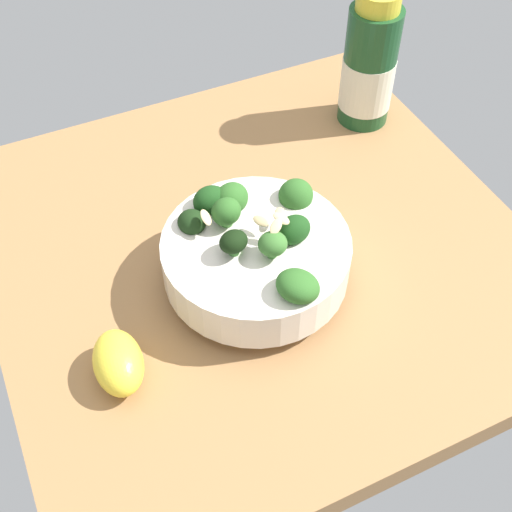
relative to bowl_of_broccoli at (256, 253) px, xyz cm
name	(u,v)px	position (x,y,z in cm)	size (l,w,h in cm)	color
ground_plane	(257,253)	(2.31, 4.66, -5.89)	(57.89, 57.89, 3.36)	#996D42
bowl_of_broccoli	(256,253)	(0.00, 0.00, 0.00)	(19.10, 19.78, 10.14)	silver
lemon_wedge	(118,363)	(-16.42, -5.13, -2.10)	(7.10, 4.62, 4.23)	yellow
bottle_tall	(369,68)	(24.57, 19.16, 3.39)	(6.72, 6.72, 17.69)	#194723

